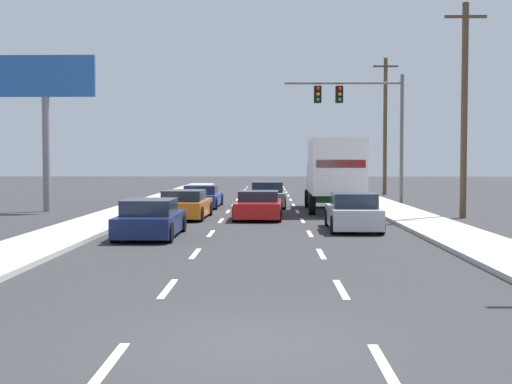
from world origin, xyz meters
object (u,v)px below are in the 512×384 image
(car_blue, at_px, (202,197))
(car_orange, at_px, (185,205))
(car_gray, at_px, (267,195))
(traffic_signal_mast, at_px, (355,108))
(car_navy, at_px, (151,219))
(utility_pole_mid, at_px, (464,108))
(box_truck, at_px, (334,171))
(utility_pole_far, at_px, (385,125))
(car_silver, at_px, (353,213))
(roadside_billboard, at_px, (45,97))
(car_red, at_px, (259,206))

(car_blue, height_order, car_orange, car_orange)
(car_gray, xyz_separation_m, traffic_signal_mast, (5.00, 2.69, 4.91))
(car_navy, distance_m, utility_pole_mid, 15.04)
(box_truck, xyz_separation_m, utility_pole_far, (5.27, 16.34, 3.08))
(utility_pole_far, bearing_deg, traffic_signal_mast, -108.74)
(car_blue, relative_size, box_truck, 0.62)
(utility_pole_mid, xyz_separation_m, utility_pole_far, (0.01, 19.90, 0.31))
(car_silver, bearing_deg, car_orange, 144.76)
(car_silver, bearing_deg, car_blue, 119.36)
(car_orange, height_order, utility_pole_mid, utility_pole_mid)
(roadside_billboard, bearing_deg, utility_pole_mid, -10.25)
(car_red, distance_m, traffic_signal_mast, 12.37)
(box_truck, xyz_separation_m, utility_pole_mid, (5.26, -3.56, 2.77))
(traffic_signal_mast, distance_m, utility_pole_far, 11.00)
(car_blue, xyz_separation_m, car_navy, (-0.31, -14.08, 0.04))
(car_orange, distance_m, utility_pole_mid, 12.79)
(roadside_billboard, bearing_deg, utility_pole_far, 40.23)
(car_orange, height_order, utility_pole_far, utility_pole_far)
(car_gray, bearing_deg, utility_pole_far, 56.92)
(car_silver, bearing_deg, car_navy, -161.46)
(box_truck, bearing_deg, utility_pole_mid, -34.05)
(car_navy, xyz_separation_m, car_gray, (3.82, 14.29, 0.05))
(car_navy, bearing_deg, car_orange, 87.75)
(car_navy, height_order, car_gray, car_gray)
(box_truck, bearing_deg, car_silver, -91.02)
(utility_pole_far, bearing_deg, roadside_billboard, -139.77)
(car_orange, height_order, car_red, car_orange)
(car_navy, xyz_separation_m, utility_pole_mid, (12.34, 7.49, 4.20))
(car_silver, bearing_deg, roadside_billboard, 148.15)
(car_navy, relative_size, box_truck, 0.58)
(car_red, xyz_separation_m, box_truck, (3.63, 4.04, 1.47))
(car_blue, bearing_deg, car_navy, -91.25)
(car_blue, distance_m, car_gray, 3.52)
(car_blue, distance_m, car_red, 7.73)
(traffic_signal_mast, distance_m, roadside_billboard, 16.94)
(traffic_signal_mast, xyz_separation_m, utility_pole_far, (3.53, 10.41, -0.44))
(traffic_signal_mast, xyz_separation_m, utility_pole_mid, (3.53, -9.49, -0.75))
(box_truck, height_order, traffic_signal_mast, traffic_signal_mast)
(car_silver, distance_m, traffic_signal_mast, 15.58)
(car_silver, xyz_separation_m, traffic_signal_mast, (1.89, 14.66, 4.91))
(car_blue, xyz_separation_m, car_silver, (6.62, -11.76, 0.08))
(car_gray, distance_m, car_red, 7.29)
(car_navy, xyz_separation_m, box_truck, (7.08, 11.05, 1.44))
(car_red, height_order, roadside_billboard, roadside_billboard)
(car_gray, xyz_separation_m, car_silver, (3.11, -11.97, -0.01))
(box_truck, relative_size, roadside_billboard, 0.98)
(car_navy, xyz_separation_m, roadside_billboard, (-7.03, 11.00, 5.02))
(car_navy, relative_size, utility_pole_far, 0.44)
(car_red, relative_size, utility_pole_mid, 0.47)
(car_orange, bearing_deg, car_red, -0.09)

